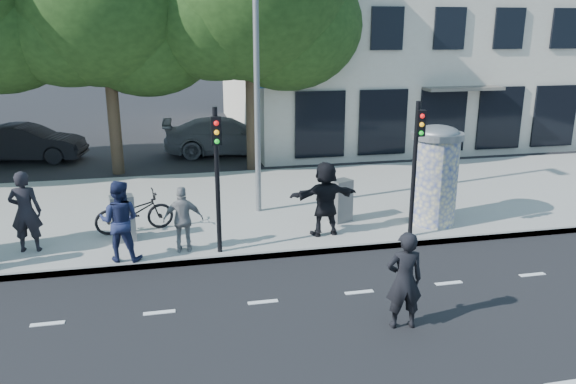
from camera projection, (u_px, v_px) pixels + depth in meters
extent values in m
plane|color=black|center=(277.00, 339.00, 9.76)|extent=(120.00, 120.00, 0.00)
cube|color=gray|center=(228.00, 207.00, 16.77)|extent=(40.00, 8.00, 0.15)
cube|color=slate|center=(247.00, 257.00, 13.07)|extent=(40.00, 0.10, 0.16)
cube|color=silver|center=(263.00, 302.00, 11.07)|extent=(32.00, 0.12, 0.01)
cylinder|color=beige|center=(434.00, 181.00, 14.87)|extent=(1.20, 1.20, 2.30)
cylinder|color=slate|center=(438.00, 136.00, 14.52)|extent=(1.36, 1.36, 0.16)
ellipsoid|color=slate|center=(438.00, 133.00, 14.50)|extent=(1.10, 1.10, 0.38)
cylinder|color=black|center=(217.00, 182.00, 12.73)|extent=(0.11, 0.11, 3.40)
cube|color=black|center=(216.00, 131.00, 12.22)|extent=(0.22, 0.14, 0.62)
cylinder|color=black|center=(414.00, 171.00, 13.71)|extent=(0.11, 0.11, 3.40)
cube|color=black|center=(420.00, 123.00, 13.21)|extent=(0.22, 0.14, 0.62)
cylinder|color=slate|center=(257.00, 69.00, 15.04)|extent=(0.16, 0.16, 8.00)
cylinder|color=#38281C|center=(114.00, 114.00, 20.33)|extent=(0.44, 0.44, 4.41)
ellipsoid|color=black|center=(104.00, 2.00, 19.25)|extent=(6.80, 6.80, 5.78)
cylinder|color=#38281C|center=(252.00, 109.00, 20.96)|extent=(0.44, 0.44, 4.59)
cube|color=#C0B4A1|center=(427.00, 13.00, 29.30)|extent=(20.00, 15.00, 12.00)
cube|color=black|center=(500.00, 118.00, 23.45)|extent=(18.00, 0.10, 2.60)
cube|color=#59544C|center=(463.00, 88.00, 22.35)|extent=(3.20, 0.90, 0.12)
cube|color=#194C8C|center=(277.00, 84.00, 21.05)|extent=(1.60, 0.06, 0.30)
imported|color=black|center=(25.00, 212.00, 12.98)|extent=(0.73, 0.50, 1.94)
imported|color=#1C2246|center=(120.00, 221.00, 12.49)|extent=(1.03, 0.88, 1.85)
imported|color=gray|center=(183.00, 219.00, 13.01)|extent=(0.97, 0.61, 1.57)
imported|color=black|center=(325.00, 198.00, 14.05)|extent=(1.80, 0.73, 1.90)
imported|color=black|center=(404.00, 280.00, 9.93)|extent=(0.71, 0.50, 1.82)
imported|color=black|center=(134.00, 212.00, 14.38)|extent=(1.06, 2.07, 1.04)
cube|color=slate|center=(123.00, 218.00, 13.73)|extent=(0.61, 0.49, 1.15)
cube|color=slate|center=(341.00, 201.00, 15.15)|extent=(0.67, 0.59, 1.15)
imported|color=black|center=(26.00, 143.00, 22.70)|extent=(2.28, 4.73, 1.49)
imported|color=slate|center=(227.00, 136.00, 23.99)|extent=(2.39, 5.43, 1.55)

